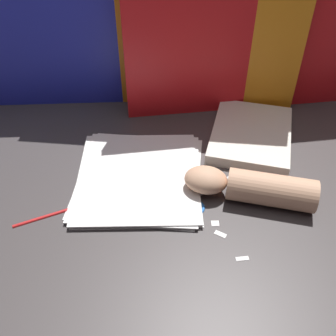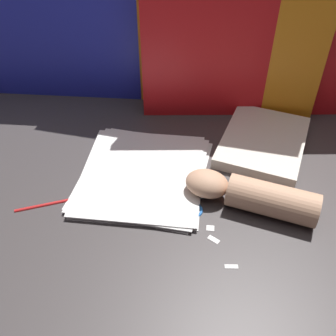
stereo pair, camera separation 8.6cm
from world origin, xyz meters
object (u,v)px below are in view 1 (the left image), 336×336
at_px(paper_stack, 141,176).
at_px(scissors, 196,196).
at_px(book_closed, 253,134).
at_px(hand_forearm, 254,187).

bearing_deg(paper_stack, scissors, -25.48).
relative_size(paper_stack, book_closed, 1.11).
xyz_separation_m(scissors, hand_forearm, (0.12, -0.00, 0.03)).
height_order(book_closed, scissors, book_closed).
bearing_deg(hand_forearm, scissors, 179.96).
distance_m(book_closed, hand_forearm, 0.22).
relative_size(paper_stack, hand_forearm, 1.14).
xyz_separation_m(paper_stack, hand_forearm, (0.25, -0.06, 0.03)).
xyz_separation_m(book_closed, scissors, (-0.15, -0.22, -0.01)).
relative_size(scissors, hand_forearm, 0.58).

